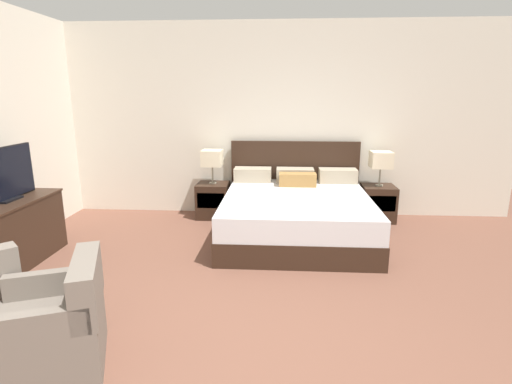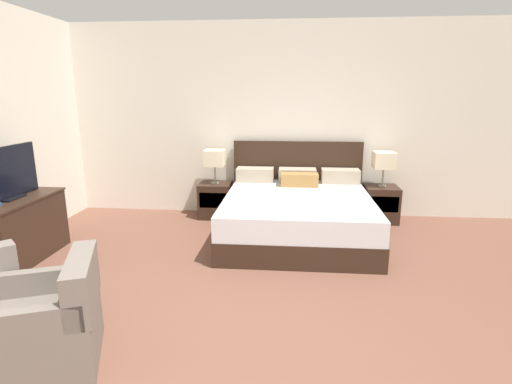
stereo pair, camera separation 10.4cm
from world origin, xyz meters
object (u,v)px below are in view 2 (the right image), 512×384
(nightstand_left, at_px, (216,200))
(armchair_companion, at_px, (51,326))
(bed, at_px, (297,213))
(tv, at_px, (7,174))
(nightstand_right, at_px, (381,204))
(table_lamp_left, at_px, (215,158))
(dresser, at_px, (16,229))
(table_lamp_right, at_px, (384,161))

(nightstand_left, relative_size, armchair_companion, 0.58)
(armchair_companion, bearing_deg, bed, 58.03)
(tv, bearing_deg, nightstand_left, 43.96)
(bed, height_order, nightstand_right, bed)
(table_lamp_left, bearing_deg, bed, -31.22)
(bed, distance_m, dresser, 3.32)
(nightstand_left, xyz_separation_m, table_lamp_left, (0.00, 0.00, 0.64))
(dresser, distance_m, tv, 0.62)
(bed, xyz_separation_m, table_lamp_right, (1.23, 0.74, 0.59))
(table_lamp_left, bearing_deg, table_lamp_right, 0.00)
(nightstand_left, height_order, dresser, dresser)
(nightstand_left, distance_m, table_lamp_right, 2.54)
(table_lamp_left, relative_size, dresser, 0.43)
(nightstand_left, distance_m, dresser, 2.64)
(tv, relative_size, armchair_companion, 1.05)
(dresser, bearing_deg, nightstand_right, 22.72)
(nightstand_left, height_order, tv, tv)
(table_lamp_right, relative_size, dresser, 0.43)
(bed, relative_size, dresser, 1.81)
(nightstand_left, xyz_separation_m, nightstand_right, (2.46, 0.00, 0.00))
(armchair_companion, bearing_deg, tv, 130.68)
(nightstand_right, distance_m, table_lamp_left, 2.54)
(dresser, xyz_separation_m, armchair_companion, (1.42, -1.66, -0.08))
(bed, relative_size, tv, 2.25)
(table_lamp_right, height_order, tv, tv)
(table_lamp_left, height_order, tv, tv)
(nightstand_left, height_order, nightstand_right, same)
(table_lamp_left, xyz_separation_m, armchair_companion, (-0.48, -3.49, -0.62))
(nightstand_right, height_order, table_lamp_left, table_lamp_left)
(table_lamp_right, distance_m, armchair_companion, 4.60)
(table_lamp_left, xyz_separation_m, tv, (-1.90, -1.84, 0.09))
(bed, bearing_deg, nightstand_left, 148.83)
(nightstand_left, height_order, armchair_companion, armchair_companion)
(tv, xyz_separation_m, armchair_companion, (1.42, -1.65, -0.71))
(bed, relative_size, nightstand_left, 4.04)
(table_lamp_right, bearing_deg, nightstand_right, -90.00)
(table_lamp_right, relative_size, armchair_companion, 0.57)
(bed, height_order, dresser, bed)
(table_lamp_left, bearing_deg, nightstand_right, -0.03)
(bed, bearing_deg, table_lamp_right, 31.23)
(nightstand_left, distance_m, tv, 2.74)
(table_lamp_left, xyz_separation_m, dresser, (-1.90, -1.83, -0.53))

